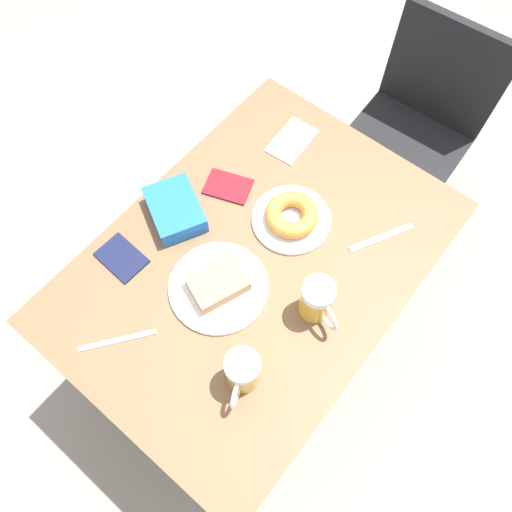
{
  "coord_description": "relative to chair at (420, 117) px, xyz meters",
  "views": [
    {
      "loc": [
        0.35,
        -0.43,
        1.92
      ],
      "look_at": [
        0.0,
        0.0,
        0.76
      ],
      "focal_mm": 35.0,
      "sensor_mm": 36.0,
      "label": 1
    }
  ],
  "objects": [
    {
      "name": "plate_with_cake",
      "position": [
        -0.06,
        -1.0,
        0.23
      ],
      "size": [
        0.25,
        0.25,
        0.05
      ],
      "color": "silver",
      "rests_on": "table"
    },
    {
      "name": "fork",
      "position": [
        -0.16,
        -1.26,
        0.21
      ],
      "size": [
        0.12,
        0.16,
        0.0
      ],
      "rotation": [
        0.0,
        0.0,
        5.64
      ],
      "color": "silver",
      "rests_on": "table"
    },
    {
      "name": "chair",
      "position": [
        0.0,
        0.0,
        0.0
      ],
      "size": [
        0.42,
        0.42,
        0.87
      ],
      "rotation": [
        0.0,
        0.0,
        0.04
      ],
      "color": "black",
      "rests_on": "ground_plane"
    },
    {
      "name": "plate_with_donut",
      "position": [
        -0.04,
        -0.73,
        0.23
      ],
      "size": [
        0.21,
        0.21,
        0.05
      ],
      "color": "silver",
      "rests_on": "table"
    },
    {
      "name": "knife",
      "position": [
        0.18,
        -0.62,
        0.21
      ],
      "size": [
        0.1,
        0.18,
        0.0
      ],
      "rotation": [
        0.0,
        0.0,
        5.8
      ],
      "color": "silver",
      "rests_on": "table"
    },
    {
      "name": "beer_mug_left",
      "position": [
        0.14,
        -1.14,
        0.27
      ],
      "size": [
        0.08,
        0.12,
        0.13
      ],
      "color": "gold",
      "rests_on": "table"
    },
    {
      "name": "passport_far_edge",
      "position": [
        -0.31,
        -1.1,
        0.21
      ],
      "size": [
        0.13,
        0.09,
        0.01
      ],
      "rotation": [
        0.0,
        0.0,
        1.52
      ],
      "color": "#141938",
      "rests_on": "table"
    },
    {
      "name": "ground_plane",
      "position": [
        -0.04,
        -0.88,
        -0.54
      ],
      "size": [
        8.0,
        8.0,
        0.0
      ],
      "primitive_type": "plane",
      "color": "gray"
    },
    {
      "name": "table",
      "position": [
        -0.04,
        -0.88,
        0.14
      ],
      "size": [
        0.74,
        1.04,
        0.74
      ],
      "color": "brown",
      "rests_on": "ground_plane"
    },
    {
      "name": "napkin_folded",
      "position": [
        -0.2,
        -0.51,
        0.21
      ],
      "size": [
        0.1,
        0.16,
        0.0
      ],
      "rotation": [
        0.0,
        0.0,
        1.65
      ],
      "color": "white",
      "rests_on": "table"
    },
    {
      "name": "passport_near_edge",
      "position": [
        -0.24,
        -0.76,
        0.21
      ],
      "size": [
        0.15,
        0.13,
        0.01
      ],
      "rotation": [
        0.0,
        0.0,
        1.93
      ],
      "color": "maroon",
      "rests_on": "table"
    },
    {
      "name": "beer_mug_center",
      "position": [
        0.16,
        -0.9,
        0.27
      ],
      "size": [
        0.12,
        0.08,
        0.13
      ],
      "color": "gold",
      "rests_on": "table"
    },
    {
      "name": "blue_pouch",
      "position": [
        -0.29,
        -0.91,
        0.24
      ],
      "size": [
        0.21,
        0.19,
        0.06
      ],
      "rotation": [
        0.0,
        0.0,
        5.81
      ],
      "color": "blue",
      "rests_on": "table"
    }
  ]
}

